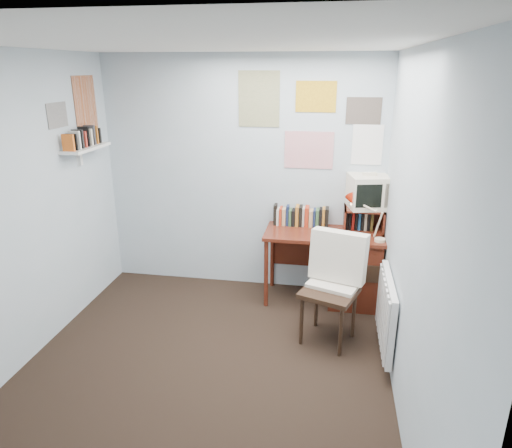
{
  "coord_description": "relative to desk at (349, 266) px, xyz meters",
  "views": [
    {
      "loc": [
        0.95,
        -2.94,
        2.35
      ],
      "look_at": [
        0.28,
        0.95,
        0.99
      ],
      "focal_mm": 32.0,
      "sensor_mm": 36.0,
      "label": 1
    }
  ],
  "objects": [
    {
      "name": "ground",
      "position": [
        -1.17,
        -1.48,
        -0.41
      ],
      "size": [
        3.5,
        3.5,
        0.0
      ],
      "primitive_type": "plane",
      "color": "black",
      "rests_on": "ground"
    },
    {
      "name": "back_wall",
      "position": [
        -1.17,
        0.27,
        0.84
      ],
      "size": [
        3.0,
        0.02,
        2.5
      ],
      "primitive_type": "cube",
      "color": "silver",
      "rests_on": "ground"
    },
    {
      "name": "left_wall",
      "position": [
        -2.67,
        -1.48,
        0.84
      ],
      "size": [
        0.02,
        3.5,
        2.5
      ],
      "primitive_type": "cube",
      "color": "silver",
      "rests_on": "ground"
    },
    {
      "name": "right_wall",
      "position": [
        0.33,
        -1.48,
        0.84
      ],
      "size": [
        0.02,
        3.5,
        2.5
      ],
      "primitive_type": "cube",
      "color": "silver",
      "rests_on": "ground"
    },
    {
      "name": "ceiling",
      "position": [
        -1.17,
        -1.48,
        2.09
      ],
      "size": [
        3.0,
        3.5,
        0.02
      ],
      "primitive_type": "cube",
      "color": "white",
      "rests_on": "back_wall"
    },
    {
      "name": "desk",
      "position": [
        0.0,
        0.0,
        0.0
      ],
      "size": [
        1.2,
        0.55,
        0.76
      ],
      "color": "maroon",
      "rests_on": "ground"
    },
    {
      "name": "desk_chair",
      "position": [
        -0.19,
        -0.78,
        0.08
      ],
      "size": [
        0.63,
        0.61,
        0.96
      ],
      "primitive_type": "cube",
      "rotation": [
        0.0,
        0.0,
        -0.35
      ],
      "color": "black",
      "rests_on": "ground"
    },
    {
      "name": "desk_lamp",
      "position": [
        0.27,
        -0.17,
        0.55
      ],
      "size": [
        0.29,
        0.26,
        0.38
      ],
      "primitive_type": "cube",
      "rotation": [
        0.0,
        0.0,
        -0.11
      ],
      "color": "red",
      "rests_on": "desk"
    },
    {
      "name": "tv_riser",
      "position": [
        0.12,
        0.11,
        0.48
      ],
      "size": [
        0.4,
        0.3,
        0.25
      ],
      "primitive_type": "cube",
      "color": "maroon",
      "rests_on": "desk"
    },
    {
      "name": "crt_tv",
      "position": [
        0.15,
        0.13,
        0.79
      ],
      "size": [
        0.45,
        0.43,
        0.36
      ],
      "primitive_type": "cube",
      "rotation": [
        0.0,
        0.0,
        0.22
      ],
      "color": "beige",
      "rests_on": "tv_riser"
    },
    {
      "name": "book_row",
      "position": [
        -0.51,
        0.18,
        0.46
      ],
      "size": [
        0.6,
        0.14,
        0.22
      ],
      "primitive_type": "cube",
      "color": "maroon",
      "rests_on": "desk"
    },
    {
      "name": "radiator",
      "position": [
        0.29,
        -0.93,
        0.01
      ],
      "size": [
        0.09,
        0.8,
        0.6
      ],
      "primitive_type": "cube",
      "color": "white",
      "rests_on": "right_wall"
    },
    {
      "name": "wall_shelf",
      "position": [
        -2.57,
        -0.38,
        1.21
      ],
      "size": [
        0.2,
        0.62,
        0.24
      ],
      "primitive_type": "cube",
      "color": "white",
      "rests_on": "left_wall"
    },
    {
      "name": "posters_back",
      "position": [
        -0.47,
        0.26,
        1.44
      ],
      "size": [
        1.2,
        0.01,
        0.9
      ],
      "primitive_type": "cube",
      "color": "white",
      "rests_on": "back_wall"
    },
    {
      "name": "posters_left",
      "position": [
        -2.67,
        -0.38,
        1.59
      ],
      "size": [
        0.01,
        0.7,
        0.6
      ],
      "primitive_type": "cube",
      "color": "white",
      "rests_on": "left_wall"
    }
  ]
}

